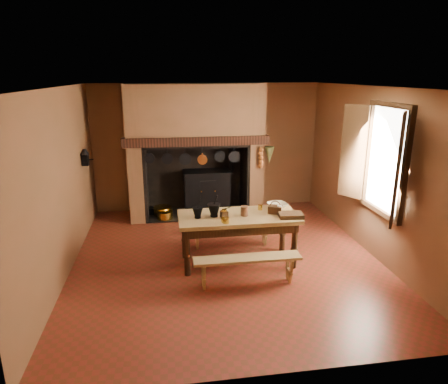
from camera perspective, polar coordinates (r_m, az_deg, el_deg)
name	(u,v)px	position (r m, az deg, el deg)	size (l,w,h in m)	color
floor	(226,258)	(6.82, 0.29, -9.45)	(5.50, 5.50, 0.00)	maroon
ceiling	(226,87)	(6.13, 0.33, 14.78)	(5.50, 5.50, 0.00)	silver
back_wall	(207,148)	(9.00, -2.43, 6.37)	(5.00, 0.02, 2.80)	brown
wall_left	(61,184)	(6.45, -22.22, 1.03)	(0.02, 5.50, 2.80)	brown
wall_right	(373,172)	(7.15, 20.54, 2.64)	(0.02, 5.50, 2.80)	brown
wall_front	(272,251)	(3.79, 6.84, -8.38)	(5.00, 0.02, 2.80)	brown
chimney_breast	(195,132)	(8.47, -4.17, 8.52)	(2.95, 0.96, 2.80)	brown
iron_range	(207,191)	(8.91, -2.41, 0.21)	(1.12, 0.55, 1.60)	black
hearth_pans	(162,213)	(8.77, -8.78, -2.93)	(0.51, 0.62, 0.20)	gold
hanging_pans	(195,158)	(8.06, -4.09, 4.84)	(1.92, 0.29, 0.27)	black
onion_string	(261,158)	(8.25, 5.26, 4.89)	(0.12, 0.10, 0.46)	#AC551F
herb_bunch	(269,155)	(8.29, 6.49, 5.25)	(0.20, 0.20, 0.35)	brown
window	(379,160)	(6.67, 21.29, 4.28)	(0.39, 1.75, 1.76)	white
wall_coffee_mill	(85,156)	(7.88, -19.25, 4.86)	(0.23, 0.16, 0.31)	black
work_table	(238,223)	(6.42, 2.04, -4.40)	(1.91, 0.85, 0.83)	#A2804A
bench_front	(247,264)	(5.90, 3.34, -10.24)	(1.57, 0.28, 0.44)	#A2804A
bench_back	(231,229)	(7.15, 1.04, -5.37)	(1.52, 0.27, 0.43)	#A2804A
mortar_large	(214,210)	(6.27, -1.43, -2.52)	(0.20, 0.20, 0.35)	black
mortar_small	(198,212)	(6.23, -3.79, -2.88)	(0.17, 0.17, 0.29)	black
coffee_grinder	(224,214)	(6.24, 0.03, -3.12)	(0.15, 0.12, 0.17)	#382212
brass_mug_a	(226,220)	(6.01, 0.35, -4.06)	(0.08, 0.08, 0.09)	gold
brass_mug_b	(260,207)	(6.62, 5.20, -2.20)	(0.08, 0.08, 0.08)	gold
mixing_bowl	(277,205)	(6.76, 7.62, -1.91)	(0.32, 0.32, 0.08)	beige
stoneware_crock	(244,211)	(6.33, 2.93, -2.71)	(0.12, 0.12, 0.15)	brown
glass_jar	(280,210)	(6.47, 7.95, -2.50)	(0.08, 0.08, 0.14)	beige
wicker_basket	(275,209)	(6.49, 7.34, -2.43)	(0.27, 0.23, 0.21)	#522B18
wooden_tray	(291,215)	(6.36, 9.50, -3.27)	(0.37, 0.27, 0.06)	#382212
brass_cup	(225,221)	(6.01, 0.08, -4.10)	(0.11, 0.11, 0.09)	gold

